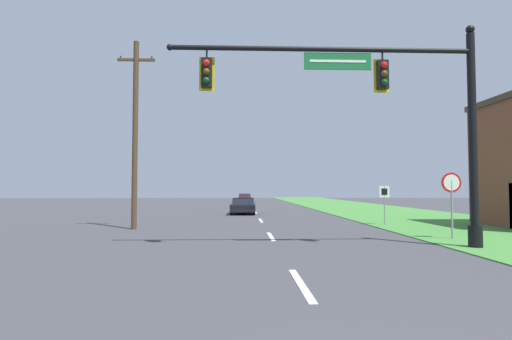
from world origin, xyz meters
The scene contains 8 objects.
grass_verge_right centered at (10.50, 30.00, 0.02)m, with size 10.00×110.00×0.04m.
road_center_line centered at (0.00, 22.00, 0.01)m, with size 0.16×34.80×0.01m.
signal_mast centered at (3.81, 10.62, 4.49)m, with size 10.24×0.47×7.33m.
car_ahead centered at (-1.00, 28.58, 0.60)m, with size 2.00×4.39×1.19m.
far_car centered at (-0.64, 54.22, 0.61)m, with size 1.82×4.62×1.19m.
stop_sign centered at (6.79, 12.74, 1.86)m, with size 0.76×0.07×2.50m.
route_sign_post centered at (6.36, 18.67, 1.53)m, with size 0.55×0.06×2.03m.
utility_pole_near centered at (-6.31, 17.19, 4.70)m, with size 1.80×0.26×9.09m.
Camera 1 is at (-1.23, -2.11, 1.94)m, focal length 28.00 mm.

